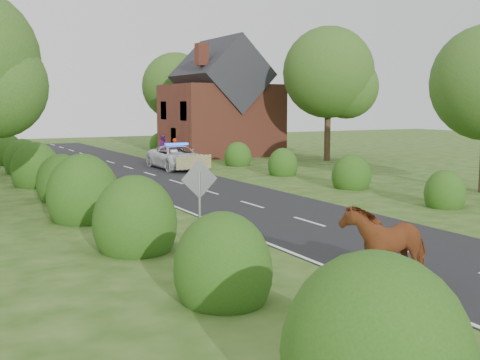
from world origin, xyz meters
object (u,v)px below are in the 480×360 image
pedestrian_red (174,151)px  cow (385,250)px  pedestrian_purple (163,146)px  police_van (177,157)px  road_sign (199,192)px

pedestrian_red → cow: bearing=60.2°
cow → pedestrian_red: bearing=171.0°
pedestrian_purple → pedestrian_red: bearing=125.4°
police_van → pedestrian_red: bearing=71.0°
cow → pedestrian_purple: bearing=171.4°
cow → road_sign: bearing=-147.9°
police_van → pedestrian_red: size_ratio=3.22×
police_van → pedestrian_purple: bearing=76.1°
road_sign → pedestrian_purple: (9.44, 27.52, -0.79)m
pedestrian_purple → road_sign: bearing=115.7°
road_sign → pedestrian_purple: 29.10m
road_sign → police_van: bearing=69.4°
cow → police_van: 24.89m
police_van → cow: bearing=-100.7°
police_van → pedestrian_red: pedestrian_red is taller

